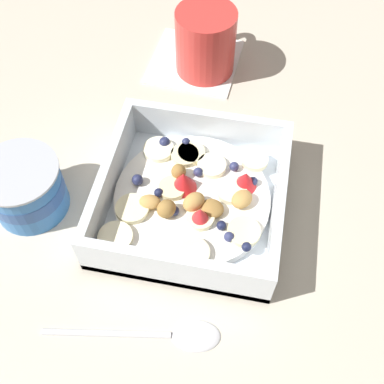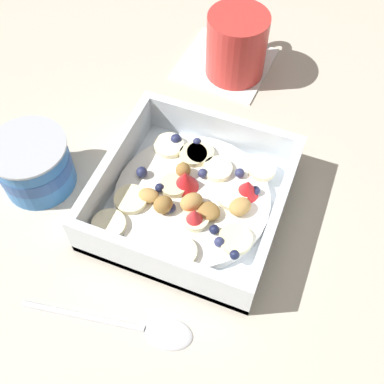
{
  "view_description": "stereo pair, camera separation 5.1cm",
  "coord_description": "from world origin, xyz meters",
  "px_view_note": "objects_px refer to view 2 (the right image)",
  "views": [
    {
      "loc": [
        -0.27,
        -0.04,
        0.46
      ],
      "look_at": [
        0.01,
        0.01,
        0.03
      ],
      "focal_mm": 44.29,
      "sensor_mm": 36.0,
      "label": 1
    },
    {
      "loc": [
        -0.26,
        -0.09,
        0.46
      ],
      "look_at": [
        0.01,
        0.01,
        0.03
      ],
      "focal_mm": 44.29,
      "sensor_mm": 36.0,
      "label": 2
    }
  ],
  "objects_px": {
    "spoon": "(142,327)",
    "fruit_bowl": "(192,198)",
    "coffee_mug": "(237,45)",
    "folded_napkin": "(225,63)",
    "yogurt_cup": "(34,164)"
  },
  "relations": [
    {
      "from": "coffee_mug",
      "to": "folded_napkin",
      "type": "relative_size",
      "value": 0.91
    },
    {
      "from": "spoon",
      "to": "yogurt_cup",
      "type": "distance_m",
      "value": 0.22
    },
    {
      "from": "spoon",
      "to": "coffee_mug",
      "type": "xyz_separation_m",
      "value": [
        0.38,
        0.03,
        0.04
      ]
    },
    {
      "from": "fruit_bowl",
      "to": "spoon",
      "type": "bearing_deg",
      "value": -177.85
    },
    {
      "from": "yogurt_cup",
      "to": "fruit_bowl",
      "type": "bearing_deg",
      "value": -79.75
    },
    {
      "from": "spoon",
      "to": "coffee_mug",
      "type": "height_order",
      "value": "coffee_mug"
    },
    {
      "from": "spoon",
      "to": "yogurt_cup",
      "type": "xyz_separation_m",
      "value": [
        0.12,
        0.18,
        0.03
      ]
    },
    {
      "from": "spoon",
      "to": "fruit_bowl",
      "type": "bearing_deg",
      "value": 2.15
    },
    {
      "from": "fruit_bowl",
      "to": "yogurt_cup",
      "type": "bearing_deg",
      "value": 100.25
    },
    {
      "from": "spoon",
      "to": "coffee_mug",
      "type": "distance_m",
      "value": 0.38
    },
    {
      "from": "spoon",
      "to": "folded_napkin",
      "type": "bearing_deg",
      "value": 7.27
    },
    {
      "from": "fruit_bowl",
      "to": "coffee_mug",
      "type": "xyz_separation_m",
      "value": [
        0.23,
        0.03,
        0.03
      ]
    },
    {
      "from": "fruit_bowl",
      "to": "yogurt_cup",
      "type": "relative_size",
      "value": 2.25
    },
    {
      "from": "fruit_bowl",
      "to": "folded_napkin",
      "type": "xyz_separation_m",
      "value": [
        0.24,
        0.04,
        -0.02
      ]
    },
    {
      "from": "fruit_bowl",
      "to": "coffee_mug",
      "type": "relative_size",
      "value": 1.79
    }
  ]
}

